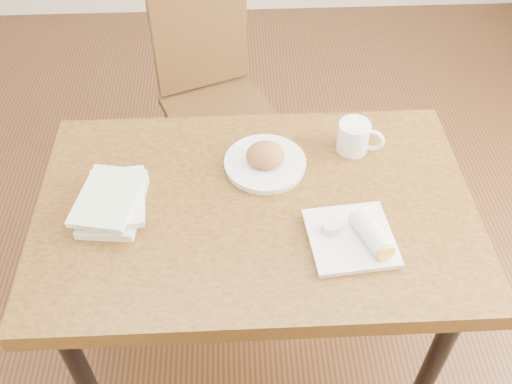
{
  "coord_description": "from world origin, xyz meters",
  "views": [
    {
      "loc": [
        -0.05,
        -1.13,
        1.99
      ],
      "look_at": [
        0.0,
        0.0,
        0.8
      ],
      "focal_mm": 40.0,
      "sensor_mm": 36.0,
      "label": 1
    }
  ],
  "objects_px": {
    "chair_far": "(212,89)",
    "book_stack": "(113,201)",
    "plate_scone": "(265,160)",
    "table": "(256,221)",
    "plate_burrito": "(357,236)",
    "coffee_mug": "(355,136)"
  },
  "relations": [
    {
      "from": "chair_far",
      "to": "book_stack",
      "type": "bearing_deg",
      "value": -107.58
    },
    {
      "from": "plate_scone",
      "to": "book_stack",
      "type": "height_order",
      "value": "plate_scone"
    },
    {
      "from": "table",
      "to": "plate_burrito",
      "type": "xyz_separation_m",
      "value": [
        0.27,
        -0.16,
        0.1
      ]
    },
    {
      "from": "table",
      "to": "chair_far",
      "type": "xyz_separation_m",
      "value": [
        -0.14,
        0.85,
        -0.12
      ]
    },
    {
      "from": "plate_burrito",
      "to": "coffee_mug",
      "type": "bearing_deg",
      "value": 81.73
    },
    {
      "from": "book_stack",
      "to": "table",
      "type": "bearing_deg",
      "value": -0.07
    },
    {
      "from": "chair_far",
      "to": "plate_burrito",
      "type": "relative_size",
      "value": 3.79
    },
    {
      "from": "table",
      "to": "plate_burrito",
      "type": "distance_m",
      "value": 0.33
    },
    {
      "from": "chair_far",
      "to": "coffee_mug",
      "type": "height_order",
      "value": "chair_far"
    },
    {
      "from": "plate_burrito",
      "to": "table",
      "type": "bearing_deg",
      "value": 149.96
    },
    {
      "from": "table",
      "to": "book_stack",
      "type": "height_order",
      "value": "book_stack"
    },
    {
      "from": "table",
      "to": "coffee_mug",
      "type": "bearing_deg",
      "value": 34.64
    },
    {
      "from": "plate_scone",
      "to": "book_stack",
      "type": "xyz_separation_m",
      "value": [
        -0.45,
        -0.16,
        0.01
      ]
    },
    {
      "from": "table",
      "to": "plate_scone",
      "type": "height_order",
      "value": "plate_scone"
    },
    {
      "from": "table",
      "to": "coffee_mug",
      "type": "relative_size",
      "value": 8.82
    },
    {
      "from": "chair_far",
      "to": "coffee_mug",
      "type": "xyz_separation_m",
      "value": [
        0.47,
        -0.62,
        0.25
      ]
    },
    {
      "from": "chair_far",
      "to": "book_stack",
      "type": "xyz_separation_m",
      "value": [
        -0.27,
        -0.85,
        0.23
      ]
    },
    {
      "from": "coffee_mug",
      "to": "book_stack",
      "type": "bearing_deg",
      "value": -163.12
    },
    {
      "from": "table",
      "to": "plate_scone",
      "type": "xyz_separation_m",
      "value": [
        0.04,
        0.16,
        0.11
      ]
    },
    {
      "from": "table",
      "to": "book_stack",
      "type": "distance_m",
      "value": 0.43
    },
    {
      "from": "table",
      "to": "chair_far",
      "type": "relative_size",
      "value": 1.35
    },
    {
      "from": "chair_far",
      "to": "plate_burrito",
      "type": "xyz_separation_m",
      "value": [
        0.41,
        -1.0,
        0.23
      ]
    }
  ]
}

